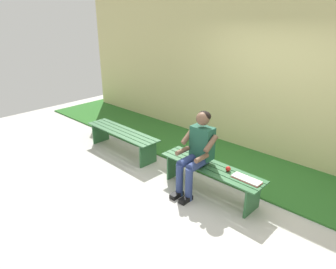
% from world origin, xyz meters
% --- Properties ---
extents(ground_plane, '(10.00, 7.00, 0.04)m').
position_xyz_m(ground_plane, '(1.05, 1.00, -0.02)').
color(ground_plane, beige).
extents(grass_strip, '(9.00, 1.95, 0.03)m').
position_xyz_m(grass_strip, '(1.05, -1.34, 0.01)').
color(grass_strip, '#2D6B28').
rests_on(grass_strip, ground).
extents(brick_wall, '(9.50, 0.24, 3.12)m').
position_xyz_m(brick_wall, '(0.50, -1.92, 1.56)').
color(brick_wall, '#D1C684').
rests_on(brick_wall, ground).
extents(bench_near, '(1.69, 0.47, 0.45)m').
position_xyz_m(bench_near, '(0.00, 0.00, 0.34)').
color(bench_near, '#2D6038').
rests_on(bench_near, ground).
extents(bench_far, '(1.75, 0.47, 0.45)m').
position_xyz_m(bench_far, '(2.10, 0.00, 0.34)').
color(bench_far, '#2D6038').
rests_on(bench_far, ground).
extents(person_seated, '(0.50, 0.69, 1.25)m').
position_xyz_m(person_seated, '(0.19, 0.10, 0.69)').
color(person_seated, '#1E513D').
rests_on(person_seated, ground).
extents(apple, '(0.07, 0.07, 0.07)m').
position_xyz_m(apple, '(-0.27, -0.05, 0.49)').
color(apple, red).
rests_on(apple, bench_near).
extents(book_open, '(0.42, 0.17, 0.02)m').
position_xyz_m(book_open, '(-0.59, -0.01, 0.46)').
color(book_open, white).
rests_on(book_open, bench_near).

